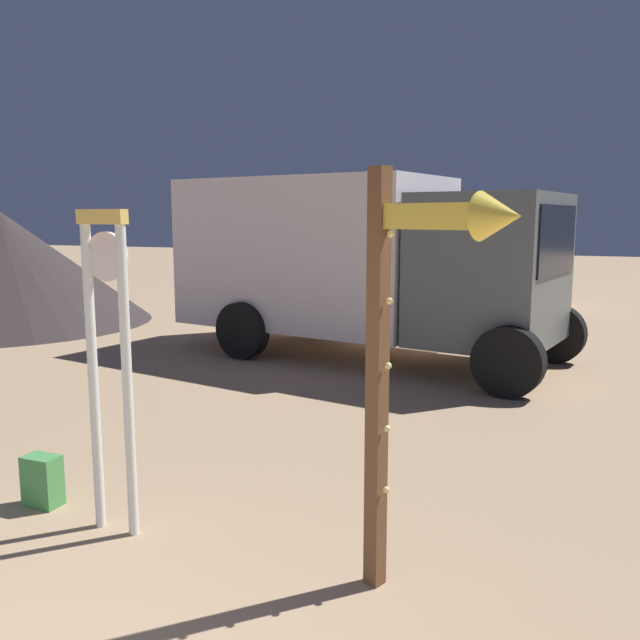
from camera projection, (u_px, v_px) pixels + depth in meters
standing_clock at (109, 346)px, 4.58m from camera, size 0.38×0.11×2.28m
arrow_sign at (418, 319)px, 3.64m from camera, size 0.91×0.50×2.51m
backpack at (43, 481)px, 5.16m from camera, size 0.28×0.22×0.40m
box_truck_near at (357, 258)px, 10.57m from camera, size 6.54×3.61×2.83m
box_truck_far at (442, 244)px, 18.16m from camera, size 6.23×2.98×2.65m
dome_tent at (1, 267)px, 13.93m from camera, size 6.09×6.09×2.39m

